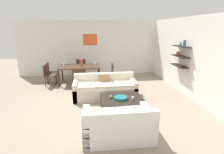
# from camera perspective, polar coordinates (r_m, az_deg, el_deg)

# --- Properties ---
(ground_plane) EXTENTS (18.00, 18.00, 0.00)m
(ground_plane) POSITION_cam_1_polar(r_m,az_deg,el_deg) (5.79, -3.32, -7.82)
(ground_plane) COLOR gray
(back_wall_unit) EXTENTS (8.40, 0.09, 2.70)m
(back_wall_unit) POSITION_cam_1_polar(r_m,az_deg,el_deg) (8.90, -3.05, 9.52)
(back_wall_unit) COLOR silver
(back_wall_unit) RESTS_ON ground
(right_wall_shelf_unit) EXTENTS (0.34, 8.20, 2.70)m
(right_wall_shelf_unit) POSITION_cam_1_polar(r_m,az_deg,el_deg) (6.84, 22.49, 6.48)
(right_wall_shelf_unit) COLOR silver
(right_wall_shelf_unit) RESTS_ON ground
(sofa_beige) EXTENTS (2.12, 0.90, 0.78)m
(sofa_beige) POSITION_cam_1_polar(r_m,az_deg,el_deg) (6.00, -2.34, -3.94)
(sofa_beige) COLOR beige
(sofa_beige) RESTS_ON ground
(loveseat_white) EXTENTS (1.50, 0.90, 0.78)m
(loveseat_white) POSITION_cam_1_polar(r_m,az_deg,el_deg) (3.88, 2.08, -15.54)
(loveseat_white) COLOR white
(loveseat_white) RESTS_ON ground
(coffee_table) EXTENTS (1.19, 0.98, 0.38)m
(coffee_table) POSITION_cam_1_polar(r_m,az_deg,el_deg) (5.05, 3.30, -9.09)
(coffee_table) COLOR black
(coffee_table) RESTS_ON ground
(decorative_bowl) EXTENTS (0.39, 0.39, 0.07)m
(decorative_bowl) POSITION_cam_1_polar(r_m,az_deg,el_deg) (4.94, 2.85, -6.81)
(decorative_bowl) COLOR #19666B
(decorative_bowl) RESTS_ON coffee_table
(candle_jar) EXTENTS (0.07, 0.07, 0.09)m
(candle_jar) POSITION_cam_1_polar(r_m,az_deg,el_deg) (4.93, 6.83, -6.90)
(candle_jar) COLOR silver
(candle_jar) RESTS_ON coffee_table
(apple_on_coffee_table) EXTENTS (0.08, 0.08, 0.08)m
(apple_on_coffee_table) POSITION_cam_1_polar(r_m,az_deg,el_deg) (4.99, -0.38, -6.48)
(apple_on_coffee_table) COLOR #669E2D
(apple_on_coffee_table) RESTS_ON coffee_table
(dining_table) EXTENTS (1.75, 0.99, 0.75)m
(dining_table) POSITION_cam_1_polar(r_m,az_deg,el_deg) (7.58, -10.60, 3.04)
(dining_table) COLOR #422D1E
(dining_table) RESTS_ON ground
(dining_chair_left_near) EXTENTS (0.44, 0.44, 0.88)m
(dining_chair_left_near) POSITION_cam_1_polar(r_m,az_deg,el_deg) (7.60, -20.30, 0.99)
(dining_chair_left_near) COLOR #422D1E
(dining_chair_left_near) RESTS_ON ground
(dining_chair_head) EXTENTS (0.44, 0.44, 0.88)m
(dining_chair_head) POSITION_cam_1_polar(r_m,az_deg,el_deg) (8.50, -10.19, 3.19)
(dining_chair_head) COLOR #422D1E
(dining_chair_head) RESTS_ON ground
(dining_chair_foot) EXTENTS (0.44, 0.44, 0.88)m
(dining_chair_foot) POSITION_cam_1_polar(r_m,az_deg,el_deg) (6.75, -10.96, -0.08)
(dining_chair_foot) COLOR #422D1E
(dining_chair_foot) RESTS_ON ground
(dining_chair_left_far) EXTENTS (0.44, 0.44, 0.88)m
(dining_chair_left_far) POSITION_cam_1_polar(r_m,az_deg,el_deg) (8.02, -19.61, 1.78)
(dining_chair_left_far) COLOR #422D1E
(dining_chair_left_far) RESTS_ON ground
(dining_chair_right_near) EXTENTS (0.44, 0.44, 0.88)m
(dining_chair_right_near) POSITION_cam_1_polar(r_m,az_deg,el_deg) (7.43, -0.73, 1.65)
(dining_chair_right_near) COLOR #422D1E
(dining_chair_right_near) RESTS_ON ground
(wine_glass_left_far) EXTENTS (0.07, 0.07, 0.16)m
(wine_glass_left_far) POSITION_cam_1_polar(r_m,az_deg,el_deg) (7.74, -15.48, 4.34)
(wine_glass_left_far) COLOR silver
(wine_glass_left_far) RESTS_ON dining_table
(wine_glass_right_near) EXTENTS (0.06, 0.06, 0.17)m
(wine_glass_right_near) POSITION_cam_1_polar(r_m,az_deg,el_deg) (7.41, -5.64, 4.41)
(wine_glass_right_near) COLOR silver
(wine_glass_right_near) RESTS_ON dining_table
(wine_glass_left_near) EXTENTS (0.07, 0.07, 0.16)m
(wine_glass_left_near) POSITION_cam_1_polar(r_m,az_deg,el_deg) (7.50, -15.74, 3.95)
(wine_glass_left_near) COLOR silver
(wine_glass_left_near) RESTS_ON dining_table
(centerpiece_vase) EXTENTS (0.16, 0.16, 0.33)m
(centerpiece_vase) POSITION_cam_1_polar(r_m,az_deg,el_deg) (7.51, -10.09, 4.94)
(centerpiece_vase) COLOR #D85933
(centerpiece_vase) RESTS_ON dining_table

